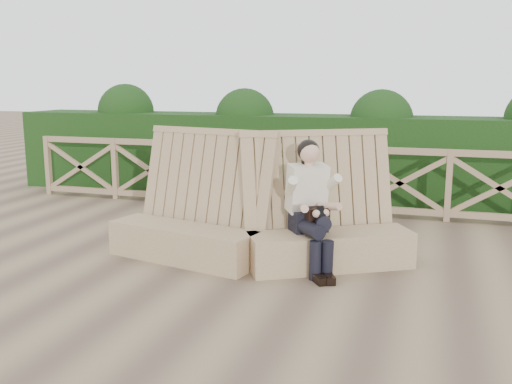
% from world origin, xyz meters
% --- Properties ---
extents(ground, '(60.00, 60.00, 0.00)m').
position_xyz_m(ground, '(0.00, 0.00, 0.00)').
color(ground, brown).
rests_on(ground, ground).
extents(bench, '(3.60, 1.59, 1.55)m').
position_xyz_m(bench, '(-0.01, 0.73, 0.39)').
color(bench, '#896F4E').
rests_on(bench, ground).
extents(woman, '(0.74, 0.95, 1.46)m').
position_xyz_m(woman, '(0.64, 0.69, 0.76)').
color(woman, black).
rests_on(woman, ground).
extents(guardrail, '(10.10, 0.09, 1.10)m').
position_xyz_m(guardrail, '(0.00, 3.50, 0.55)').
color(guardrail, '#896E4F').
rests_on(guardrail, ground).
extents(hedge, '(12.00, 1.20, 1.50)m').
position_xyz_m(hedge, '(0.00, 4.70, 0.75)').
color(hedge, black).
rests_on(hedge, ground).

